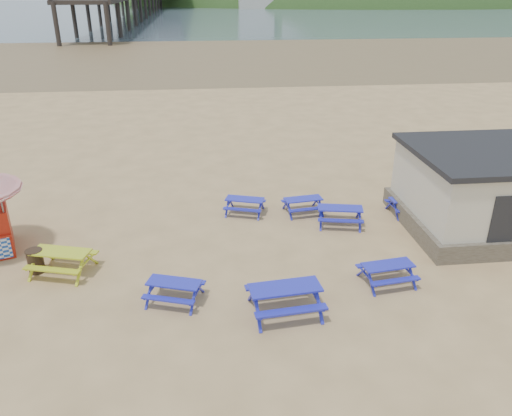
{
  "coord_description": "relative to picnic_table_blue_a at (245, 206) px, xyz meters",
  "views": [
    {
      "loc": [
        -0.87,
        -15.54,
        8.8
      ],
      "look_at": [
        0.98,
        1.5,
        1.0
      ],
      "focal_mm": 35.0,
      "sensor_mm": 36.0,
      "label": 1
    }
  ],
  "objects": [
    {
      "name": "sea",
      "position": [
        -0.7,
        166.77,
        -0.32
      ],
      "size": [
        400.0,
        400.0,
        0.0
      ],
      "primitive_type": "plane",
      "color": "#4B5E6B",
      "rests_on": "ground"
    },
    {
      "name": "picnic_table_blue_a",
      "position": [
        0.0,
        0.0,
        0.0
      ],
      "size": [
        1.87,
        1.67,
        0.66
      ],
      "rotation": [
        0.0,
        0.0,
        -0.3
      ],
      "color": "#2319A5",
      "rests_on": "ground"
    },
    {
      "name": "headland_town",
      "position": [
        89.3,
        226.45,
        -10.24
      ],
      "size": [
        264.0,
        144.0,
        108.0
      ],
      "color": "#2D4C1E",
      "rests_on": "ground"
    },
    {
      "name": "wet_sand",
      "position": [
        -0.7,
        51.77,
        -0.32
      ],
      "size": [
        400.0,
        400.0,
        0.0
      ],
      "primitive_type": "plane",
      "color": "brown",
      "rests_on": "ground"
    },
    {
      "name": "picnic_table_blue_e",
      "position": [
        0.55,
        -6.93,
        0.11
      ],
      "size": [
        2.23,
        1.87,
        0.87
      ],
      "rotation": [
        0.0,
        0.0,
        0.11
      ],
      "color": "#2319A5",
      "rests_on": "ground"
    },
    {
      "name": "picnic_table_yellow",
      "position": [
        -6.38,
        -3.98,
        0.07
      ],
      "size": [
        2.23,
        1.98,
        0.79
      ],
      "rotation": [
        0.0,
        0.0,
        -0.28
      ],
      "color": "#AAC60D",
      "rests_on": "ground"
    },
    {
      "name": "ground",
      "position": [
        -0.7,
        -3.23,
        -0.33
      ],
      "size": [
        400.0,
        400.0,
        0.0
      ],
      "primitive_type": "plane",
      "color": "tan",
      "rests_on": "ground"
    },
    {
      "name": "picnic_table_blue_b",
      "position": [
        2.4,
        -0.23,
        -0.0
      ],
      "size": [
        1.71,
        1.45,
        0.65
      ],
      "rotation": [
        0.0,
        0.0,
        0.13
      ],
      "color": "#2319A5",
      "rests_on": "ground"
    },
    {
      "name": "picnic_table_blue_d",
      "position": [
        -2.65,
        -6.01,
        0.01
      ],
      "size": [
        1.92,
        1.72,
        0.67
      ],
      "rotation": [
        0.0,
        0.0,
        -0.32
      ],
      "color": "#2319A5",
      "rests_on": "ground"
    },
    {
      "name": "picnic_table_blue_f",
      "position": [
        4.04,
        -5.75,
        0.01
      ],
      "size": [
        1.78,
        1.51,
        0.68
      ],
      "rotation": [
        0.0,
        0.0,
        0.13
      ],
      "color": "#2319A5",
      "rests_on": "ground"
    },
    {
      "name": "amenity_block",
      "position": [
        9.8,
        -2.23,
        1.24
      ],
      "size": [
        7.4,
        5.4,
        3.15
      ],
      "color": "#665B4C",
      "rests_on": "ground"
    },
    {
      "name": "picnic_table_blue_c",
      "position": [
        6.74,
        -0.76,
        0.01
      ],
      "size": [
        1.69,
        1.4,
        0.67
      ],
      "rotation": [
        0.0,
        0.0,
        0.07
      ],
      "color": "#2319A5",
      "rests_on": "ground"
    },
    {
      "name": "litter_bin",
      "position": [
        -7.27,
        -3.84,
        0.08
      ],
      "size": [
        0.55,
        0.55,
        0.81
      ],
      "color": "#312216",
      "rests_on": "ground"
    },
    {
      "name": "picnic_table_blue_g",
      "position": [
        3.64,
        -1.45,
        0.04
      ],
      "size": [
        1.98,
        1.72,
        0.73
      ],
      "rotation": [
        0.0,
        0.0,
        -0.2
      ],
      "color": "#2319A5",
      "rests_on": "ground"
    }
  ]
}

